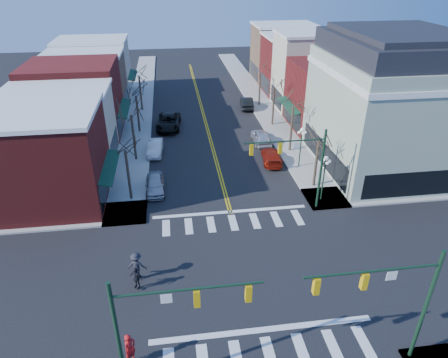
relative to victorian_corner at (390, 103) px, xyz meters
name	(u,v)px	position (x,y,z in m)	size (l,w,h in m)	color
ground	(248,275)	(-16.50, -14.50, -6.66)	(160.00, 160.00, 0.00)	black
sidewalk_left	(134,156)	(-25.25, 5.50, -6.58)	(3.50, 70.00, 0.15)	#9E9B93
sidewalk_right	(290,147)	(-7.75, 5.50, -6.58)	(3.50, 70.00, 0.15)	#9E9B93
bldg_left_brick_a	(40,160)	(-32.00, -2.75, -2.66)	(10.00, 8.50, 8.00)	maroon
bldg_left_stucco_a	(61,129)	(-32.00, 5.00, -2.91)	(10.00, 7.00, 7.50)	beige
bldg_left_brick_b	(75,100)	(-32.00, 13.00, -2.41)	(10.00, 9.00, 8.50)	maroon
bldg_left_tan	(87,84)	(-32.00, 21.25, -2.76)	(10.00, 7.50, 7.80)	#8B694C
bldg_left_stucco_b	(95,69)	(-32.00, 29.00, -2.56)	(10.00, 8.00, 8.20)	beige
bldg_right_brick_a	(333,96)	(-1.00, 11.25, -2.66)	(10.00, 8.50, 8.00)	maroon
bldg_right_stucco	(313,72)	(-1.00, 19.00, -1.66)	(10.00, 7.00, 10.00)	beige
bldg_right_brick_b	(296,65)	(-1.00, 26.50, -2.41)	(10.00, 8.00, 8.50)	maroon
bldg_right_tan	(283,53)	(-1.00, 34.50, -2.16)	(10.00, 8.00, 9.00)	#8B694C
victorian_corner	(390,103)	(0.00, 0.00, 0.00)	(12.25, 14.25, 13.30)	#9AA992
traffic_mast_near_left	(159,321)	(-22.05, -21.90, -1.95)	(6.60, 0.28, 7.20)	#14331E
traffic_mast_near_right	(395,296)	(-10.95, -21.90, -1.95)	(6.60, 0.28, 7.20)	#14331E
traffic_mast_far_right	(300,160)	(-10.95, -7.10, -1.95)	(6.60, 0.28, 7.20)	#14331E
lamppost_corner	(324,171)	(-8.30, -6.00, -3.70)	(0.36, 0.36, 4.33)	#14331E
lamppost_midblock	(301,141)	(-8.30, 0.50, -3.70)	(0.36, 0.36, 4.33)	#14331E
tree_left_a	(128,176)	(-24.90, -3.50, -4.28)	(0.24, 0.24, 4.76)	#382B21
tree_left_b	(134,138)	(-24.90, 4.50, -4.14)	(0.24, 0.24, 5.04)	#382B21
tree_left_c	(138,114)	(-24.90, 12.50, -4.38)	(0.24, 0.24, 4.55)	#382B21
tree_left_d	(141,94)	(-24.90, 20.50, -4.21)	(0.24, 0.24, 4.90)	#382B21
tree_right_a	(316,164)	(-8.10, -3.50, -4.35)	(0.24, 0.24, 4.62)	#382B21
tree_right_b	(291,129)	(-8.10, 4.50, -4.07)	(0.24, 0.24, 5.18)	#382B21
tree_right_c	(273,107)	(-8.10, 12.50, -4.24)	(0.24, 0.24, 4.83)	#382B21
tree_right_d	(260,89)	(-8.10, 20.50, -4.17)	(0.24, 0.24, 4.97)	#382B21
car_left_near	(155,184)	(-22.80, -2.33, -5.94)	(1.69, 4.21, 1.43)	#A8A7AC
car_left_mid	(155,148)	(-22.90, 5.84, -5.95)	(1.49, 4.27, 1.41)	silver
car_left_far	(169,122)	(-21.30, 13.34, -5.82)	(2.77, 6.01, 1.67)	black
car_right_near	(272,156)	(-10.78, 2.08, -5.99)	(1.88, 4.63, 1.34)	maroon
car_right_mid	(261,137)	(-10.79, 7.09, -5.87)	(1.86, 4.63, 1.58)	silver
car_right_far	(247,103)	(-10.10, 19.70, -5.88)	(1.65, 4.72, 1.55)	black
pedestrian_red_a	(130,349)	(-23.80, -20.23, -5.56)	(0.69, 0.45, 1.88)	red
pedestrian_dark_a	(136,278)	(-23.80, -14.79, -5.71)	(0.93, 0.39, 1.59)	black
pedestrian_dark_b	(137,265)	(-23.80, -13.79, -5.54)	(1.25, 0.72, 1.93)	#222129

